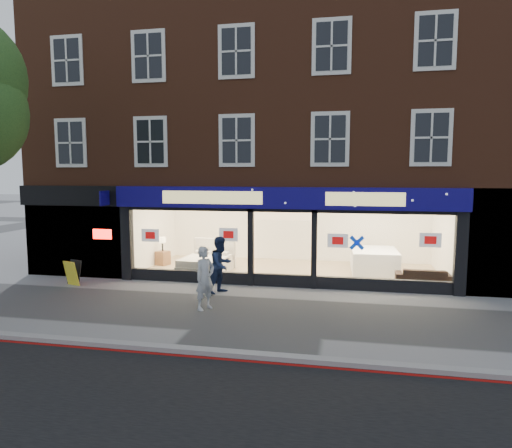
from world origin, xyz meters
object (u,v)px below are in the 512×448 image
(display_bed, at_px, (207,263))
(pedestrian_blue, at_px, (221,265))
(sofa, at_px, (424,276))
(pedestrian_grey, at_px, (205,278))
(mattress_stack, at_px, (374,261))
(a_board, at_px, (73,273))

(display_bed, distance_m, pedestrian_blue, 2.78)
(display_bed, height_order, sofa, display_bed)
(sofa, bearing_deg, pedestrian_blue, 19.53)
(sofa, bearing_deg, pedestrian_grey, 32.76)
(display_bed, distance_m, mattress_stack, 6.23)
(sofa, relative_size, pedestrian_grey, 1.02)
(mattress_stack, bearing_deg, a_board, -159.60)
(mattress_stack, height_order, sofa, mattress_stack)
(display_bed, relative_size, sofa, 1.18)
(display_bed, height_order, pedestrian_blue, pedestrian_blue)
(mattress_stack, bearing_deg, sofa, -48.37)
(display_bed, relative_size, a_board, 2.52)
(display_bed, relative_size, pedestrian_blue, 1.19)
(a_board, bearing_deg, pedestrian_grey, -0.08)
(sofa, relative_size, a_board, 2.13)
(a_board, xyz_separation_m, pedestrian_grey, (5.18, -1.73, 0.45))
(sofa, distance_m, pedestrian_grey, 7.38)
(pedestrian_blue, bearing_deg, pedestrian_grey, -153.17)
(pedestrian_blue, bearing_deg, display_bed, 52.81)
(display_bed, bearing_deg, pedestrian_blue, -58.39)
(display_bed, height_order, mattress_stack, display_bed)
(a_board, distance_m, pedestrian_blue, 5.16)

